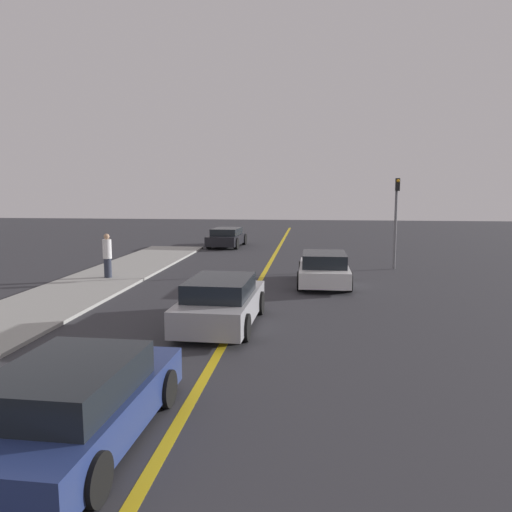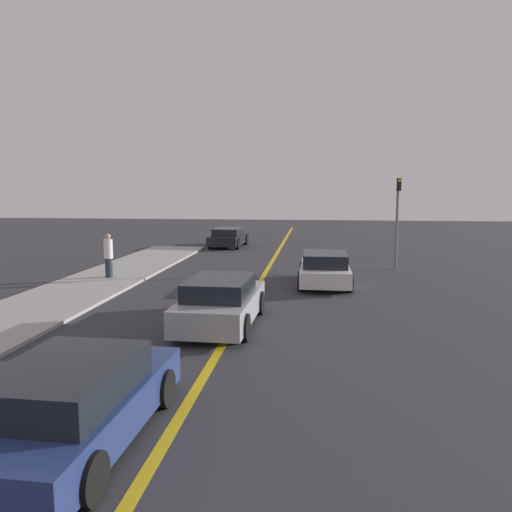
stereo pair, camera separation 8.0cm
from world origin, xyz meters
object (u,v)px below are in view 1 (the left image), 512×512
pedestrian_by_sign (107,256)px  traffic_light (396,214)px  car_ahead_center (75,404)px  car_oncoming_far (227,237)px  car_far_distant (221,302)px  car_parked_left_lot (324,269)px

pedestrian_by_sign → traffic_light: bearing=18.7°
car_ahead_center → traffic_light: size_ratio=1.05×
car_oncoming_far → traffic_light: bearing=-38.0°
car_oncoming_far → car_far_distant: bearing=-77.4°
car_parked_left_lot → car_oncoming_far: car_parked_left_lot is taller
pedestrian_by_sign → car_far_distant: bearing=-47.1°
traffic_light → car_ahead_center: bearing=-113.1°
car_oncoming_far → pedestrian_by_sign: 12.10m
car_far_distant → car_oncoming_far: (-2.89, 17.84, -0.05)m
car_ahead_center → car_parked_left_lot: size_ratio=1.07×
car_far_distant → car_parked_left_lot: (2.79, 5.96, -0.03)m
car_far_distant → traffic_light: 11.80m
car_ahead_center → car_oncoming_far: car_ahead_center is taller
car_far_distant → pedestrian_by_sign: (-5.63, 6.07, 0.34)m
pedestrian_by_sign → traffic_light: traffic_light is taller
traffic_light → pedestrian_by_sign: bearing=-161.3°
car_far_distant → pedestrian_by_sign: size_ratio=2.43×
car_ahead_center → car_parked_left_lot: (3.71, 12.22, 0.01)m
car_ahead_center → car_far_distant: size_ratio=1.01×
car_ahead_center → pedestrian_by_sign: 13.20m
car_far_distant → car_oncoming_far: car_far_distant is taller
car_oncoming_far → pedestrian_by_sign: (-2.74, -11.78, 0.39)m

